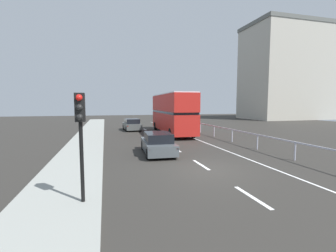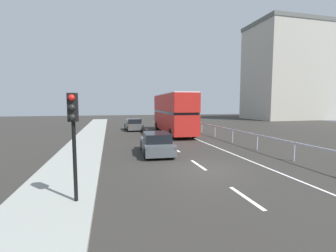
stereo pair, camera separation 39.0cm
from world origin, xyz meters
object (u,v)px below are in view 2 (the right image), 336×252
(double_decker_bus_red, at_px, (173,112))
(sedan_car_ahead, at_px, (133,125))
(traffic_signal_pole, at_px, (73,121))
(hatchback_car_near, at_px, (156,144))

(double_decker_bus_red, bearing_deg, sedan_car_ahead, 134.62)
(traffic_signal_pole, bearing_deg, hatchback_car_near, 60.33)
(double_decker_bus_red, distance_m, traffic_signal_pole, 19.13)
(double_decker_bus_red, xyz_separation_m, traffic_signal_pole, (-8.00, -17.37, 0.40))
(double_decker_bus_red, xyz_separation_m, sedan_car_ahead, (-4.01, 4.31, -1.67))
(double_decker_bus_red, bearing_deg, traffic_signal_pole, -113.05)
(traffic_signal_pole, height_order, sedan_car_ahead, traffic_signal_pole)
(sedan_car_ahead, bearing_deg, hatchback_car_near, -92.36)
(double_decker_bus_red, bearing_deg, hatchback_car_near, -109.29)
(double_decker_bus_red, xyz_separation_m, hatchback_car_near, (-3.90, -10.17, -1.69))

